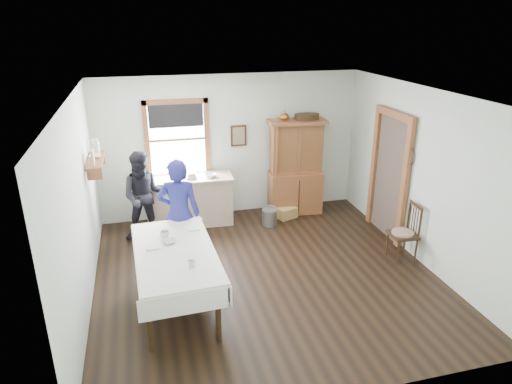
% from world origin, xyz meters
% --- Properties ---
extents(room, '(5.01, 5.01, 2.70)m').
position_xyz_m(room, '(0.00, 0.00, 1.35)').
color(room, black).
rests_on(room, ground).
extents(window, '(1.18, 0.07, 1.48)m').
position_xyz_m(window, '(-1.00, 2.47, 1.63)').
color(window, white).
rests_on(window, room).
extents(doorway, '(0.09, 1.14, 2.22)m').
position_xyz_m(doorway, '(2.46, 0.85, 1.16)').
color(doorway, '#4F4038').
rests_on(doorway, room).
extents(wall_shelf, '(0.24, 1.00, 0.44)m').
position_xyz_m(wall_shelf, '(-2.37, 1.54, 1.57)').
color(wall_shelf, '#96562E').
rests_on(wall_shelf, room).
extents(framed_picture, '(0.30, 0.04, 0.40)m').
position_xyz_m(framed_picture, '(0.15, 2.46, 1.55)').
color(framed_picture, '#382513').
rests_on(framed_picture, room).
extents(rug_beater, '(0.01, 0.27, 0.27)m').
position_xyz_m(rug_beater, '(2.45, 0.30, 1.72)').
color(rug_beater, black).
rests_on(rug_beater, room).
extents(work_counter, '(1.63, 0.68, 0.92)m').
position_xyz_m(work_counter, '(-0.88, 2.13, 0.46)').
color(work_counter, tan).
rests_on(work_counter, room).
extents(china_hutch, '(1.13, 0.61, 1.85)m').
position_xyz_m(china_hutch, '(1.21, 2.17, 0.93)').
color(china_hutch, '#96562E').
rests_on(china_hutch, room).
extents(dining_table, '(1.14, 2.05, 0.80)m').
position_xyz_m(dining_table, '(-1.35, -0.40, 0.40)').
color(dining_table, white).
rests_on(dining_table, room).
extents(spindle_chair, '(0.45, 0.45, 0.94)m').
position_xyz_m(spindle_chair, '(2.25, -0.07, 0.47)').
color(spindle_chair, '#382513').
rests_on(spindle_chair, room).
extents(pail, '(0.33, 0.33, 0.30)m').
position_xyz_m(pail, '(0.55, 1.69, 0.15)').
color(pail, '#93969B').
rests_on(pail, room).
extents(wicker_basket, '(0.42, 0.36, 0.21)m').
position_xyz_m(wicker_basket, '(0.96, 1.91, 0.11)').
color(wicker_basket, tan).
rests_on(wicker_basket, room).
extents(woman_blue, '(0.66, 0.50, 1.61)m').
position_xyz_m(woman_blue, '(-1.19, 0.63, 0.80)').
color(woman_blue, navy).
rests_on(woman_blue, room).
extents(figure_dark, '(0.76, 0.62, 1.46)m').
position_xyz_m(figure_dark, '(-1.68, 1.71, 0.73)').
color(figure_dark, black).
rests_on(figure_dark, room).
extents(table_cup_a, '(0.14, 0.14, 0.10)m').
position_xyz_m(table_cup_a, '(-1.45, -0.01, 0.86)').
color(table_cup_a, silver).
rests_on(table_cup_a, dining_table).
extents(table_cup_b, '(0.11, 0.11, 0.09)m').
position_xyz_m(table_cup_b, '(-1.19, -0.88, 0.85)').
color(table_cup_b, silver).
rests_on(table_cup_b, dining_table).
extents(table_bowl, '(0.26, 0.26, 0.05)m').
position_xyz_m(table_bowl, '(-1.40, -0.17, 0.83)').
color(table_bowl, silver).
rests_on(table_bowl, dining_table).
extents(counter_book, '(0.18, 0.23, 0.02)m').
position_xyz_m(counter_book, '(-0.93, 2.13, 0.93)').
color(counter_book, '#7E6B54').
rests_on(counter_book, work_counter).
extents(counter_bowl, '(0.24, 0.24, 0.07)m').
position_xyz_m(counter_bowl, '(-0.47, 2.02, 0.96)').
color(counter_bowl, silver).
rests_on(counter_bowl, work_counter).
extents(shelf_bowl, '(0.22, 0.22, 0.05)m').
position_xyz_m(shelf_bowl, '(-2.37, 1.55, 1.60)').
color(shelf_bowl, silver).
rests_on(shelf_bowl, wall_shelf).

